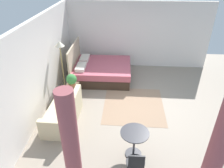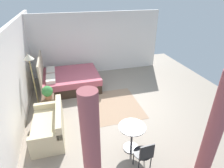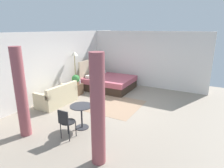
{
  "view_description": "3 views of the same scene",
  "coord_description": "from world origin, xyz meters",
  "px_view_note": "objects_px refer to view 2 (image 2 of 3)",
  "views": [
    {
      "loc": [
        -5.3,
        0.42,
        3.95
      ],
      "look_at": [
        0.07,
        0.82,
        0.78
      ],
      "focal_mm": 33.6,
      "sensor_mm": 36.0,
      "label": 1
    },
    {
      "loc": [
        -5.0,
        1.54,
        3.59
      ],
      "look_at": [
        -0.0,
        0.15,
        0.88
      ],
      "focal_mm": 30.06,
      "sensor_mm": 36.0,
      "label": 2
    },
    {
      "loc": [
        -5.91,
        -3.06,
        2.81
      ],
      "look_at": [
        -0.1,
        0.13,
        0.89
      ],
      "focal_mm": 31.21,
      "sensor_mm": 36.0,
      "label": 3
    }
  ],
  "objects_px": {
    "bed": "(69,80)",
    "balcony_table": "(132,133)",
    "cafe_chair_near_window": "(144,154)",
    "couch": "(50,127)",
    "potted_plant": "(47,92)",
    "floor_lamp": "(30,63)",
    "nightstand": "(49,103)",
    "vase": "(49,93)"
  },
  "relations": [
    {
      "from": "vase",
      "to": "cafe_chair_near_window",
      "type": "xyz_separation_m",
      "value": [
        -3.07,
        -1.96,
        -0.05
      ]
    },
    {
      "from": "bed",
      "to": "potted_plant",
      "type": "bearing_deg",
      "value": 153.99
    },
    {
      "from": "balcony_table",
      "to": "bed",
      "type": "bearing_deg",
      "value": 18.43
    },
    {
      "from": "couch",
      "to": "vase",
      "type": "relative_size",
      "value": 9.37
    },
    {
      "from": "potted_plant",
      "to": "floor_lamp",
      "type": "xyz_separation_m",
      "value": [
        0.48,
        0.4,
        0.79
      ]
    },
    {
      "from": "couch",
      "to": "vase",
      "type": "distance_m",
      "value": 1.4
    },
    {
      "from": "vase",
      "to": "bed",
      "type": "bearing_deg",
      "value": -29.53
    },
    {
      "from": "bed",
      "to": "floor_lamp",
      "type": "bearing_deg",
      "value": 131.77
    },
    {
      "from": "nightstand",
      "to": "potted_plant",
      "type": "distance_m",
      "value": 0.49
    },
    {
      "from": "bed",
      "to": "nightstand",
      "type": "height_order",
      "value": "bed"
    },
    {
      "from": "couch",
      "to": "potted_plant",
      "type": "distance_m",
      "value": 1.23
    },
    {
      "from": "couch",
      "to": "potted_plant",
      "type": "xyz_separation_m",
      "value": [
        1.15,
        0.02,
        0.43
      ]
    },
    {
      "from": "couch",
      "to": "bed",
      "type": "bearing_deg",
      "value": -14.93
    },
    {
      "from": "vase",
      "to": "balcony_table",
      "type": "relative_size",
      "value": 0.24
    },
    {
      "from": "cafe_chair_near_window",
      "to": "vase",
      "type": "bearing_deg",
      "value": 32.55
    },
    {
      "from": "nightstand",
      "to": "vase",
      "type": "xyz_separation_m",
      "value": [
        0.12,
        -0.04,
        0.32
      ]
    },
    {
      "from": "potted_plant",
      "to": "cafe_chair_near_window",
      "type": "bearing_deg",
      "value": -145.39
    },
    {
      "from": "nightstand",
      "to": "cafe_chair_near_window",
      "type": "xyz_separation_m",
      "value": [
        -2.95,
        -1.99,
        0.27
      ]
    },
    {
      "from": "couch",
      "to": "floor_lamp",
      "type": "bearing_deg",
      "value": 14.6
    },
    {
      "from": "bed",
      "to": "vase",
      "type": "xyz_separation_m",
      "value": [
        -1.27,
        0.72,
        0.24
      ]
    },
    {
      "from": "balcony_table",
      "to": "vase",
      "type": "bearing_deg",
      "value": 39.07
    },
    {
      "from": "bed",
      "to": "balcony_table",
      "type": "height_order",
      "value": "bed"
    },
    {
      "from": "potted_plant",
      "to": "floor_lamp",
      "type": "bearing_deg",
      "value": 39.79
    },
    {
      "from": "couch",
      "to": "cafe_chair_near_window",
      "type": "xyz_separation_m",
      "value": [
        -1.7,
        -1.94,
        0.23
      ]
    },
    {
      "from": "potted_plant",
      "to": "balcony_table",
      "type": "bearing_deg",
      "value": -138.1
    },
    {
      "from": "bed",
      "to": "cafe_chair_near_window",
      "type": "bearing_deg",
      "value": -164.09
    },
    {
      "from": "couch",
      "to": "cafe_chair_near_window",
      "type": "relative_size",
      "value": 1.86
    },
    {
      "from": "potted_plant",
      "to": "floor_lamp",
      "type": "height_order",
      "value": "floor_lamp"
    },
    {
      "from": "floor_lamp",
      "to": "cafe_chair_near_window",
      "type": "height_order",
      "value": "floor_lamp"
    },
    {
      "from": "vase",
      "to": "couch",
      "type": "bearing_deg",
      "value": -179.33
    },
    {
      "from": "bed",
      "to": "balcony_table",
      "type": "relative_size",
      "value": 3.14
    },
    {
      "from": "nightstand",
      "to": "floor_lamp",
      "type": "height_order",
      "value": "floor_lamp"
    },
    {
      "from": "floor_lamp",
      "to": "cafe_chair_near_window",
      "type": "xyz_separation_m",
      "value": [
        -3.33,
        -2.37,
        -1.0
      ]
    },
    {
      "from": "couch",
      "to": "nightstand",
      "type": "bearing_deg",
      "value": 2.38
    },
    {
      "from": "couch",
      "to": "balcony_table",
      "type": "xyz_separation_m",
      "value": [
        -1.02,
        -1.93,
        0.19
      ]
    },
    {
      "from": "vase",
      "to": "potted_plant",
      "type": "bearing_deg",
      "value": 178.1
    },
    {
      "from": "couch",
      "to": "floor_lamp",
      "type": "distance_m",
      "value": 2.08
    },
    {
      "from": "floor_lamp",
      "to": "couch",
      "type": "bearing_deg",
      "value": -165.4
    },
    {
      "from": "bed",
      "to": "cafe_chair_near_window",
      "type": "height_order",
      "value": "bed"
    },
    {
      "from": "couch",
      "to": "floor_lamp",
      "type": "xyz_separation_m",
      "value": [
        1.63,
        0.43,
        1.22
      ]
    },
    {
      "from": "bed",
      "to": "vase",
      "type": "relative_size",
      "value": 13.13
    },
    {
      "from": "potted_plant",
      "to": "vase",
      "type": "height_order",
      "value": "potted_plant"
    }
  ]
}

